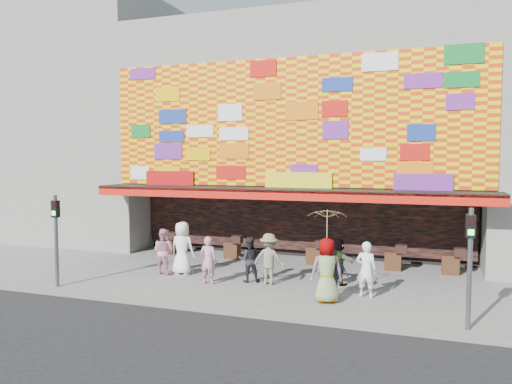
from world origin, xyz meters
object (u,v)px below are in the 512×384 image
ped_a (182,248)px  signal_right (470,255)px  ped_c (249,259)px  ped_e (333,274)px  signal_left (56,230)px  ped_g (327,270)px  ped_h (366,269)px  ped_i (163,251)px  parasol (327,227)px  ped_f (338,262)px  ped_d (269,259)px  ped_b (208,260)px

ped_a → signal_right: bearing=166.2°
ped_c → ped_e: ped_c is taller
ped_e → signal_left: bearing=12.2°
ped_g → ped_h: size_ratio=1.12×
ped_i → ped_e: bearing=176.9°
ped_a → ped_e: 5.91m
ped_e → parasol: (-0.12, -0.40, 1.47)m
ped_e → ped_f: bearing=-81.7°
ped_c → ped_e: bearing=137.0°
signal_right → ped_f: bearing=139.3°
ped_d → ped_i: size_ratio=1.03×
ped_e → ped_h: 1.04m
signal_right → ped_e: (-3.60, 1.51, -1.11)m
ped_g → ped_h: (1.01, 0.92, -0.10)m
ped_e → ped_h: bearing=-147.0°
signal_left → ped_c: size_ratio=1.95×
signal_left → ped_d: (6.46, 2.56, -1.01)m
signal_right → ped_h: (-2.71, 2.04, -1.01)m
ped_b → ped_g: bearing=168.5°
ped_c → signal_left: bearing=1.7°
ped_a → ped_b: bearing=150.6°
ped_e → parasol: parasol is taller
ped_g → signal_left: bearing=-14.7°
signal_left → ped_g: signal_left is taller
ped_f → ped_h: bearing=150.2°
signal_right → ped_e: 4.06m
ped_f → ped_h: ped_h is taller
ped_d → ped_h: 3.27m
ped_a → ped_i: size_ratio=1.16×
ped_f → ped_g: ped_g is taller
signal_right → ped_g: size_ratio=1.58×
signal_left → ped_g: (8.67, 1.11, -0.91)m
ped_b → ped_i: ped_i is taller
ped_b → ped_g: (4.15, -0.83, 0.15)m
ped_c → ped_e: size_ratio=1.02×
ped_a → ped_e: ped_a is taller
signal_left → parasol: bearing=7.3°
ped_f → ped_i: (-6.25, -0.51, 0.05)m
ped_d → ped_e: ped_d is taller
signal_left → parasol: signal_left is taller
signal_left → ped_a: signal_left is taller
ped_d → ped_i: (-4.08, 0.18, -0.03)m
ped_g → ped_i: bearing=-36.5°
signal_right → ped_h: bearing=143.1°
ped_b → ped_g: 4.24m
ped_e → ped_f: size_ratio=0.97×
signal_left → ped_h: size_ratio=1.76×
ped_d → ped_e: size_ratio=1.13×
ped_c → ped_d: (0.74, -0.08, 0.08)m
ped_f → parasol: (0.05, -2.14, 1.44)m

